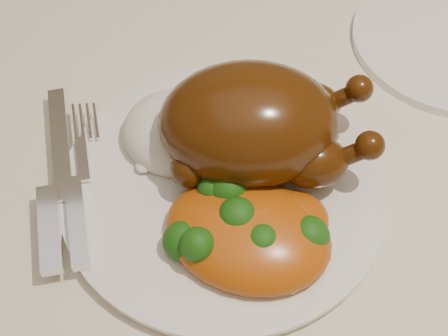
{
  "coord_description": "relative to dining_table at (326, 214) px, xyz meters",
  "views": [
    {
      "loc": [
        -0.13,
        -0.34,
        1.23
      ],
      "look_at": [
        -0.11,
        -0.03,
        0.8
      ],
      "focal_mm": 50.0,
      "sensor_mm": 36.0,
      "label": 1
    }
  ],
  "objects": [
    {
      "name": "mac_and_cheese",
      "position": [
        -0.09,
        -0.09,
        0.13
      ],
      "size": [
        0.17,
        0.15,
        0.05
      ],
      "rotation": [
        0.0,
        0.0,
        -0.41
      ],
      "color": "#B3480B",
      "rests_on": "dinner_plate"
    },
    {
      "name": "rice_mound",
      "position": [
        -0.15,
        0.02,
        0.12
      ],
      "size": [
        0.13,
        0.12,
        0.06
      ],
      "rotation": [
        0.0,
        0.0,
        -0.28
      ],
      "color": "white",
      "rests_on": "dinner_plate"
    },
    {
      "name": "dining_table",
      "position": [
        0.0,
        0.0,
        0.0
      ],
      "size": [
        1.6,
        0.9,
        0.76
      ],
      "color": "brown",
      "rests_on": "floor"
    },
    {
      "name": "roast_chicken",
      "position": [
        -0.08,
        -0.01,
        0.16
      ],
      "size": [
        0.19,
        0.13,
        0.1
      ],
      "rotation": [
        0.0,
        0.0,
        -0.06
      ],
      "color": "#4D2408",
      "rests_on": "dinner_plate"
    },
    {
      "name": "tablecloth",
      "position": [
        0.0,
        0.0,
        0.07
      ],
      "size": [
        1.73,
        1.03,
        0.18
      ],
      "color": "beige",
      "rests_on": "dining_table"
    },
    {
      "name": "cutlery",
      "position": [
        -0.25,
        -0.04,
        0.12
      ],
      "size": [
        0.05,
        0.2,
        0.01
      ],
      "rotation": [
        0.0,
        0.0,
        0.15
      ],
      "color": "silver",
      "rests_on": "dinner_plate"
    },
    {
      "name": "dinner_plate",
      "position": [
        -0.11,
        -0.03,
        0.11
      ],
      "size": [
        0.37,
        0.37,
        0.01
      ],
      "primitive_type": "cylinder",
      "rotation": [
        0.0,
        0.0,
        0.37
      ],
      "color": "white",
      "rests_on": "tablecloth"
    }
  ]
}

